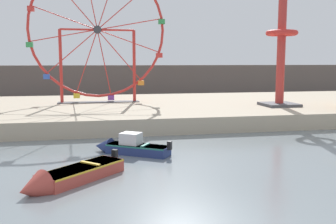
% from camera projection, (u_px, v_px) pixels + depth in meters
% --- Properties ---
extents(ground_plane, '(240.00, 240.00, 0.00)m').
position_uv_depth(ground_plane, '(201.00, 222.00, 12.12)').
color(ground_plane, slate).
extents(quay_promenade, '(110.00, 19.70, 1.15)m').
position_uv_depth(quay_promenade, '(127.00, 110.00, 35.24)').
color(quay_promenade, '#B7A88E').
rests_on(quay_promenade, ground_plane).
extents(distant_town_skyline, '(140.00, 3.00, 4.40)m').
position_uv_depth(distant_town_skyline, '(113.00, 82.00, 52.78)').
color(distant_town_skyline, '#564C47').
rests_on(distant_town_skyline, ground_plane).
extents(motorboat_faded_red, '(4.42, 4.41, 1.21)m').
position_uv_depth(motorboat_faded_red, '(67.00, 177.00, 15.76)').
color(motorboat_faded_red, '#B24238').
rests_on(motorboat_faded_red, ground_plane).
extents(motorboat_navy_blue, '(4.17, 3.21, 1.38)m').
position_uv_depth(motorboat_navy_blue, '(128.00, 147.00, 21.04)').
color(motorboat_navy_blue, navy).
rests_on(motorboat_navy_blue, ground_plane).
extents(ferris_wheel_red_frame, '(12.36, 1.20, 12.72)m').
position_uv_depth(ferris_wheel_red_frame, '(97.00, 32.00, 35.38)').
color(ferris_wheel_red_frame, red).
rests_on(ferris_wheel_red_frame, quay_promenade).
extents(drop_tower_red_tower, '(2.80, 2.80, 12.38)m').
position_uv_depth(drop_tower_red_tower, '(281.00, 42.00, 32.73)').
color(drop_tower_red_tower, '#BC332D').
rests_on(drop_tower_red_tower, quay_promenade).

